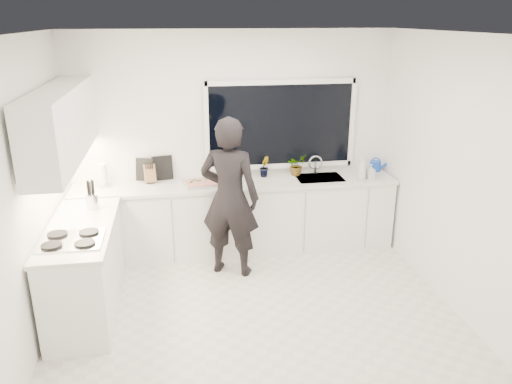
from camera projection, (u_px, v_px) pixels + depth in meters
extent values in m
cube|color=beige|center=(256.00, 313.00, 5.07)|extent=(4.00, 3.50, 0.02)
cube|color=white|center=(233.00, 142.00, 6.25)|extent=(4.00, 0.02, 2.70)
cube|color=white|center=(26.00, 198.00, 4.30)|extent=(0.02, 3.50, 2.70)
cube|color=white|center=(456.00, 176.00, 4.92)|extent=(0.02, 3.50, 2.70)
cube|color=white|center=(256.00, 32.00, 4.16)|extent=(4.00, 3.50, 0.02)
cube|color=black|center=(281.00, 125.00, 6.24)|extent=(1.80, 0.02, 1.00)
cube|color=white|center=(237.00, 218.00, 6.26)|extent=(3.92, 0.58, 0.88)
cube|color=white|center=(86.00, 270.00, 4.99)|extent=(0.58, 1.60, 0.88)
cube|color=silver|center=(237.00, 184.00, 6.10)|extent=(3.94, 0.62, 0.04)
cube|color=silver|center=(80.00, 228.00, 4.83)|extent=(0.62, 1.60, 0.04)
cube|color=white|center=(62.00, 124.00, 4.82)|extent=(0.34, 2.10, 0.70)
cube|color=silver|center=(319.00, 181.00, 6.28)|extent=(0.58, 0.42, 0.14)
cylinder|color=silver|center=(315.00, 165.00, 6.41)|extent=(0.03, 0.03, 0.22)
cube|color=black|center=(71.00, 240.00, 4.49)|extent=(0.56, 0.48, 0.03)
imported|color=black|center=(230.00, 198.00, 5.57)|extent=(0.79, 0.67, 1.84)
cube|color=silver|center=(204.00, 183.00, 6.01)|extent=(0.54, 0.44, 0.03)
cube|color=#A92116|center=(204.00, 182.00, 6.01)|extent=(0.49, 0.39, 0.01)
cylinder|color=blue|center=(375.00, 166.00, 6.52)|extent=(0.17, 0.17, 0.13)
cylinder|color=silver|center=(103.00, 176.00, 5.91)|extent=(0.12, 0.12, 0.26)
cube|color=olive|center=(150.00, 174.00, 6.04)|extent=(0.15, 0.12, 0.22)
cylinder|color=silver|center=(92.00, 202.00, 5.23)|extent=(0.16, 0.16, 0.16)
cube|color=black|center=(145.00, 170.00, 6.11)|extent=(0.21, 0.09, 0.28)
cube|color=black|center=(162.00, 168.00, 6.14)|extent=(0.25, 0.06, 0.30)
imported|color=#26662D|center=(240.00, 168.00, 6.22)|extent=(0.11, 0.15, 0.26)
imported|color=#26662D|center=(264.00, 167.00, 6.27)|extent=(0.15, 0.17, 0.26)
imported|color=#26662D|center=(296.00, 165.00, 6.33)|extent=(0.31, 0.30, 0.26)
imported|color=#D8BF66|center=(362.00, 168.00, 6.15)|extent=(0.15, 0.15, 0.29)
imported|color=#D8BF66|center=(371.00, 172.00, 6.19)|extent=(0.10, 0.09, 0.19)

